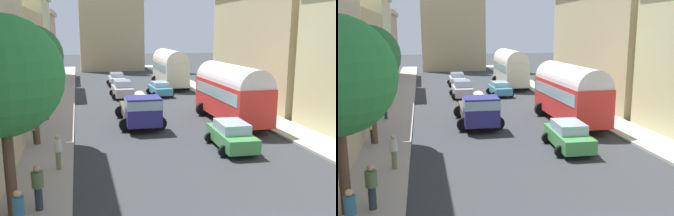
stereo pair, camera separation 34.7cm
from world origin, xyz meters
TOP-DOWN VIEW (x-y plane):
  - ground_plane at (0.00, 27.00)m, footprint 154.00×154.00m
  - sidewalk_left at (-7.25, 27.00)m, footprint 2.50×70.00m
  - sidewalk_right at (7.25, 27.00)m, footprint 2.50×70.00m
  - building_left_2 at (-10.51, 22.72)m, footprint 4.02×12.28m
  - building_left_3 at (-11.25, 34.19)m, footprint 6.06×9.90m
  - building_left_4 at (-11.23, 45.38)m, footprint 6.01×11.32m
  - building_right_2 at (11.21, 23.45)m, footprint 5.96×14.63m
  - distant_church at (0.00, 56.12)m, footprint 10.15×6.57m
  - parked_bus_0 at (4.49, 16.46)m, footprint 3.29×8.13m
  - parked_bus_1 at (4.57, 34.24)m, footprint 3.56×9.29m
  - cargo_truck_0 at (-1.71, 16.96)m, footprint 3.17×6.72m
  - car_0 at (-1.54, 28.32)m, footprint 2.31×4.18m
  - car_1 at (-1.24, 36.51)m, footprint 2.22×3.85m
  - car_2 at (2.20, 10.91)m, footprint 2.37×4.10m
  - car_3 at (2.18, 28.63)m, footprint 2.30×4.01m
  - pedestrian_0 at (-7.40, 3.62)m, footprint 0.36×0.36m
  - pedestrian_1 at (-6.61, 9.53)m, footprint 0.47×0.47m
  - pedestrian_2 at (-7.09, 5.68)m, footprint 0.48×0.48m
  - pedestrian_3 at (-7.84, 19.82)m, footprint 0.44×0.44m
  - pedestrian_4 at (-8.03, 13.86)m, footprint 0.46×0.46m
  - roadside_tree_0 at (-7.90, 5.54)m, footprint 3.85×3.85m
  - roadside_tree_1 at (-7.90, 13.80)m, footprint 3.24×3.24m

SIDE VIEW (x-z plane):
  - ground_plane at x=0.00m, z-range 0.00..0.00m
  - sidewalk_left at x=-7.25m, z-range 0.00..0.14m
  - sidewalk_right at x=7.25m, z-range 0.00..0.14m
  - car_3 at x=2.18m, z-range 0.02..1.40m
  - car_2 at x=2.20m, z-range 0.01..1.50m
  - car_1 at x=-1.24m, z-range 0.01..1.55m
  - car_0 at x=-1.54m, z-range -0.01..1.66m
  - pedestrian_1 at x=-6.61m, z-range 0.12..1.85m
  - pedestrian_2 at x=-7.09m, z-range 0.11..1.86m
  - pedestrian_3 at x=-7.84m, z-range 0.14..1.91m
  - pedestrian_0 at x=-7.40m, z-range 0.13..1.92m
  - pedestrian_4 at x=-8.03m, z-range 0.14..1.93m
  - cargo_truck_0 at x=-1.71m, z-range 0.07..2.27m
  - parked_bus_0 at x=4.49m, z-range 0.21..4.22m
  - parked_bus_1 at x=4.57m, z-range 0.23..4.46m
  - building_left_2 at x=-10.51m, z-range 0.00..7.63m
  - building_left_4 at x=-11.23m, z-range 0.03..8.89m
  - roadside_tree_0 at x=-7.90m, z-range 1.41..8.12m
  - roadside_tree_1 at x=-7.90m, z-range 1.61..8.14m
  - building_left_3 at x=-11.25m, z-range 0.03..10.19m
  - building_right_2 at x=11.21m, z-range 0.03..10.36m
  - distant_church at x=0.00m, z-range -3.61..19.55m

